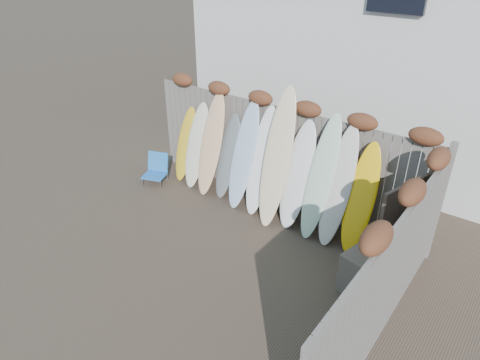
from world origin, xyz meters
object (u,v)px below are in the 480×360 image
Objects in this scene: wooden_crate at (363,275)px; lattice_panel at (402,237)px; surfboard_0 at (185,144)px; beach_chair at (156,169)px.

wooden_crate is 0.36× the size of lattice_panel.
wooden_crate is 0.40× the size of surfboard_0.
beach_chair is 5.05m from wooden_crate.
wooden_crate is (5.02, -0.58, 0.04)m from beach_chair.
wooden_crate is at bearing -109.83° from lattice_panel.
beach_chair is 0.85m from surfboard_0.
beach_chair is at bearing -124.09° from surfboard_0.
surfboard_0 is at bearing 166.45° from wooden_crate.
beach_chair is 0.95× the size of wooden_crate.
surfboard_0 is (-4.59, 1.11, 0.47)m from wooden_crate.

